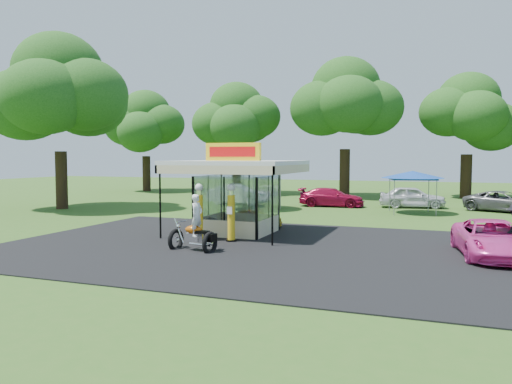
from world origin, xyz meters
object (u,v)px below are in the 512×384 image
(pink_sedan, at_px, (492,239))
(bg_car_b, at_px, (331,197))
(gas_station_kiosk, at_px, (237,195))
(tent_west, at_px, (248,164))
(tent_east, at_px, (412,175))
(bg_car_d, at_px, (504,202))
(gas_pump_right, at_px, (231,214))
(gas_pump_left, at_px, (199,214))
(bg_car_c, at_px, (412,197))
(kiosk_car, at_px, (254,218))
(motorcycle, at_px, (195,228))
(bg_car_a, at_px, (238,194))

(pink_sedan, distance_m, bg_car_b, 18.48)
(gas_station_kiosk, relative_size, tent_west, 1.12)
(gas_station_kiosk, bearing_deg, tent_east, 58.65)
(pink_sedan, distance_m, tent_east, 14.10)
(bg_car_d, height_order, tent_east, tent_east)
(gas_station_kiosk, distance_m, gas_pump_right, 2.34)
(tent_west, bearing_deg, bg_car_d, 14.71)
(gas_pump_left, height_order, tent_west, tent_west)
(bg_car_c, xyz_separation_m, tent_east, (0.17, -3.66, 1.67))
(kiosk_car, bearing_deg, pink_sedan, -111.56)
(gas_pump_right, bearing_deg, bg_car_b, 87.20)
(motorcycle, distance_m, bg_car_b, 18.71)
(gas_pump_left, xyz_separation_m, gas_pump_right, (1.29, 0.39, 0.00))
(kiosk_car, xyz_separation_m, tent_west, (-3.51, 8.14, 2.58))
(gas_pump_right, bearing_deg, gas_pump_left, -163.03)
(bg_car_d, distance_m, tent_east, 6.55)
(gas_pump_right, height_order, motorcycle, gas_pump_right)
(tent_west, bearing_deg, bg_car_a, 124.27)
(gas_station_kiosk, xyz_separation_m, tent_east, (7.07, 11.60, 0.65))
(gas_station_kiosk, relative_size, kiosk_car, 1.92)
(kiosk_car, xyz_separation_m, bg_car_a, (-5.50, 11.06, 0.27))
(tent_east, bearing_deg, gas_pump_right, -115.07)
(motorcycle, height_order, tent_east, tent_east)
(bg_car_c, bearing_deg, gas_station_kiosk, 146.38)
(gas_pump_left, bearing_deg, bg_car_c, 67.03)
(kiosk_car, height_order, bg_car_c, bg_car_c)
(motorcycle, distance_m, kiosk_car, 6.76)
(gas_station_kiosk, distance_m, pink_sedan, 10.76)
(gas_station_kiosk, height_order, kiosk_car, gas_station_kiosk)
(bg_car_a, bearing_deg, motorcycle, -163.51)
(gas_pump_left, distance_m, tent_east, 16.19)
(gas_pump_left, relative_size, bg_car_c, 0.55)
(gas_station_kiosk, xyz_separation_m, tent_west, (-3.51, 10.35, 1.27))
(kiosk_car, bearing_deg, gas_pump_right, -171.92)
(gas_station_kiosk, relative_size, gas_pump_right, 2.21)
(motorcycle, height_order, tent_west, tent_west)
(motorcycle, bearing_deg, gas_pump_left, 121.52)
(pink_sedan, height_order, tent_west, tent_west)
(gas_pump_right, distance_m, motorcycle, 2.42)
(bg_car_b, relative_size, tent_west, 0.96)
(kiosk_car, xyz_separation_m, tent_east, (7.07, 9.40, 1.95))
(bg_car_d, bearing_deg, bg_car_b, 117.03)
(bg_car_b, distance_m, bg_car_d, 11.22)
(gas_pump_left, distance_m, bg_car_a, 16.56)
(pink_sedan, xyz_separation_m, tent_west, (-14.03, 12.30, 2.39))
(tent_east, bearing_deg, bg_car_a, 172.44)
(kiosk_car, distance_m, pink_sedan, 11.31)
(gas_pump_left, relative_size, tent_west, 0.51)
(bg_car_a, bearing_deg, tent_west, -146.90)
(gas_pump_right, distance_m, tent_west, 13.32)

